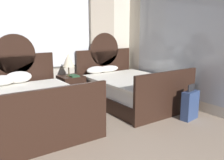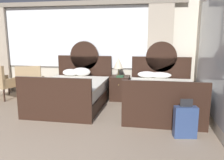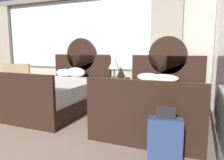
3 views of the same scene
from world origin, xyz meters
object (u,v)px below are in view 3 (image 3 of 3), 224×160
bed_near_mirror (158,103)px  suitcase_on_floor (165,141)px  book_on_nightstand (115,78)px  armchair_by_window_left (21,82)px  nightstand_between_beds (116,92)px  bed_near_window (57,93)px  table_lamp_on_nightstand (114,63)px

bed_near_mirror → suitcase_on_floor: size_ratio=3.26×
book_on_nightstand → armchair_by_window_left: (-2.39, -0.37, -0.17)m
bed_near_mirror → nightstand_between_beds: bearing=146.1°
nightstand_between_beds → suitcase_on_floor: (1.42, -2.13, -0.05)m
bed_near_window → armchair_by_window_left: bearing=169.1°
bed_near_mirror → nightstand_between_beds: size_ratio=3.38×
book_on_nightstand → suitcase_on_floor: book_on_nightstand is taller
table_lamp_on_nightstand → suitcase_on_floor: bearing=-55.4°
bed_near_window → table_lamp_on_nightstand: bed_near_window is taller
book_on_nightstand → bed_near_window: bearing=-150.8°
table_lamp_on_nightstand → armchair_by_window_left: (-2.32, -0.47, -0.50)m
bed_near_window → bed_near_mirror: (2.17, -0.01, -0.00)m
bed_near_window → suitcase_on_floor: bed_near_window is taller
bed_near_mirror → book_on_nightstand: 1.27m
table_lamp_on_nightstand → nightstand_between_beds: bearing=3.1°
table_lamp_on_nightstand → bed_near_window: bearing=-145.5°
book_on_nightstand → table_lamp_on_nightstand: bearing=123.1°
nightstand_between_beds → suitcase_on_floor: 2.56m
bed_near_mirror → table_lamp_on_nightstand: 1.49m
armchair_by_window_left → suitcase_on_floor: armchair_by_window_left is taller
book_on_nightstand → armchair_by_window_left: armchair_by_window_left is taller
bed_near_mirror → book_on_nightstand: bed_near_mirror is taller
bed_near_mirror → armchair_by_window_left: size_ratio=2.31×
bed_near_window → armchair_by_window_left: size_ratio=2.31×
nightstand_between_beds → book_on_nightstand: 0.36m
bed_near_window → suitcase_on_floor: (2.51, -1.41, -0.08)m
nightstand_between_beds → armchair_by_window_left: size_ratio=0.68×
table_lamp_on_nightstand → bed_near_mirror: bearing=-32.7°
suitcase_on_floor → bed_near_window: bearing=150.7°
suitcase_on_floor → bed_near_mirror: bearing=103.7°
nightstand_between_beds → bed_near_window: bearing=-146.5°
bed_near_mirror → table_lamp_on_nightstand: size_ratio=4.37×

